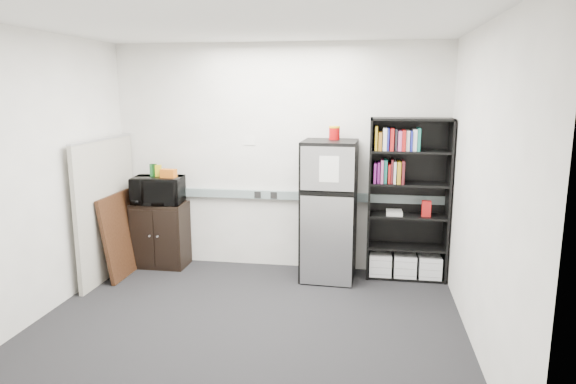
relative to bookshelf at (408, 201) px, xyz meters
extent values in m
plane|color=black|center=(-1.53, -1.57, -0.91)|extent=(4.00, 4.00, 0.00)
cube|color=silver|center=(-1.53, 0.18, 0.44)|extent=(4.00, 0.02, 2.70)
cube|color=silver|center=(0.47, -1.57, 0.44)|extent=(0.02, 3.50, 2.70)
cube|color=silver|center=(-3.53, -1.57, 0.44)|extent=(0.02, 3.50, 2.70)
cube|color=white|center=(-1.53, -1.57, 1.79)|extent=(4.00, 3.50, 0.02)
cube|color=gray|center=(-1.53, 0.15, -0.01)|extent=(3.92, 0.05, 0.10)
cube|color=white|center=(-1.88, 0.18, 0.64)|extent=(0.14, 0.00, 0.10)
cube|color=black|center=(-0.44, -0.01, 0.01)|extent=(0.02, 0.34, 1.85)
cube|color=black|center=(0.44, -0.01, 0.01)|extent=(0.02, 0.34, 1.85)
cube|color=black|center=(0.00, 0.16, 0.01)|extent=(0.90, 0.02, 1.85)
cube|color=black|center=(0.00, -0.01, 0.92)|extent=(0.90, 0.34, 0.02)
cube|color=black|center=(0.00, -0.01, -0.89)|extent=(0.85, 0.32, 0.03)
cube|color=black|center=(0.00, -0.01, -0.54)|extent=(0.85, 0.32, 0.03)
cube|color=black|center=(0.00, -0.01, -0.17)|extent=(0.85, 0.32, 0.02)
cube|color=black|center=(0.00, -0.01, 0.20)|extent=(0.85, 0.32, 0.02)
cube|color=black|center=(0.00, -0.01, 0.57)|extent=(0.85, 0.32, 0.02)
cube|color=white|center=(-0.28, -0.02, -0.76)|extent=(0.25, 0.30, 0.25)
cube|color=white|center=(0.00, -0.02, -0.76)|extent=(0.25, 0.30, 0.25)
cube|color=white|center=(0.28, -0.02, -0.76)|extent=(0.25, 0.30, 0.25)
cube|color=#A5A092|center=(-3.43, -0.49, -0.11)|extent=(0.05, 1.30, 1.60)
cube|color=#B2B2B7|center=(-3.43, -0.49, 0.70)|extent=(0.06, 1.30, 0.02)
cube|color=black|center=(-2.97, -0.06, -0.51)|extent=(0.64, 0.40, 0.80)
cube|color=black|center=(-3.12, -0.27, -0.51)|extent=(0.29, 0.01, 0.70)
cube|color=black|center=(-2.81, -0.27, -0.51)|extent=(0.29, 0.01, 0.70)
cylinder|color=#B2B2B7|center=(-3.02, -0.28, -0.47)|extent=(0.02, 0.02, 0.02)
cylinder|color=#B2B2B7|center=(-2.92, -0.28, -0.47)|extent=(0.02, 0.02, 0.02)
imported|color=black|center=(-2.97, -0.08, 0.05)|extent=(0.63, 0.46, 0.33)
cube|color=#175122|center=(-3.03, -0.05, 0.29)|extent=(0.07, 0.06, 0.15)
cube|color=#0D390D|center=(-3.03, -0.05, 0.29)|extent=(0.08, 0.06, 0.15)
cube|color=gold|center=(-2.96, -0.05, 0.28)|extent=(0.08, 0.06, 0.14)
cube|color=#CB5F14|center=(-2.82, -0.10, 0.26)|extent=(0.19, 0.12, 0.10)
cube|color=black|center=(-0.89, -0.14, -0.12)|extent=(0.63, 0.63, 1.58)
cube|color=#ACADB1|center=(-0.89, -0.45, 0.41)|extent=(0.58, 0.05, 0.47)
cube|color=#ACADB1|center=(-0.89, -0.45, -0.39)|extent=(0.58, 0.05, 1.01)
cube|color=black|center=(-0.89, -0.46, 0.15)|extent=(0.58, 0.03, 0.03)
cube|color=white|center=(-0.87, -0.46, 0.41)|extent=(0.21, 0.01, 0.28)
cube|color=black|center=(-0.89, -0.14, 0.68)|extent=(0.63, 0.63, 0.02)
cylinder|color=#A60709|center=(-0.85, -0.02, 0.76)|extent=(0.12, 0.12, 0.15)
cylinder|color=gold|center=(-0.85, -0.02, 0.85)|extent=(0.13, 0.13, 0.02)
cube|color=black|center=(-3.30, -0.43, -0.43)|extent=(0.18, 0.76, 0.97)
cube|color=#EDE6CF|center=(-3.28, -0.43, -0.43)|extent=(0.12, 0.64, 0.82)
camera|label=1|loc=(-0.45, -5.85, 1.24)|focal=32.00mm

